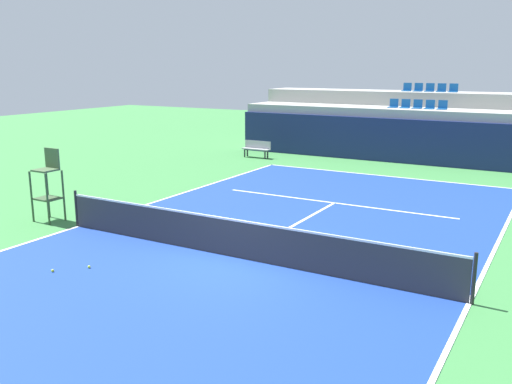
# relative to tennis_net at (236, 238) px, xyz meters

# --- Properties ---
(ground_plane) EXTENTS (80.00, 80.00, 0.00)m
(ground_plane) POSITION_rel_tennis_net_xyz_m (0.00, 0.00, -0.51)
(ground_plane) COLOR #387A3D
(court_surface) EXTENTS (11.00, 24.00, 0.01)m
(court_surface) POSITION_rel_tennis_net_xyz_m (0.00, 0.00, -0.50)
(court_surface) COLOR navy
(court_surface) RESTS_ON ground_plane
(baseline_far) EXTENTS (11.00, 0.10, 0.00)m
(baseline_far) POSITION_rel_tennis_net_xyz_m (0.00, 11.95, -0.50)
(baseline_far) COLOR white
(baseline_far) RESTS_ON court_surface
(sideline_left) EXTENTS (0.10, 24.00, 0.00)m
(sideline_left) POSITION_rel_tennis_net_xyz_m (-5.45, 0.00, -0.50)
(sideline_left) COLOR white
(sideline_left) RESTS_ON court_surface
(sideline_right) EXTENTS (0.10, 24.00, 0.00)m
(sideline_right) POSITION_rel_tennis_net_xyz_m (5.45, 0.00, -0.50)
(sideline_right) COLOR white
(sideline_right) RESTS_ON court_surface
(service_line_far) EXTENTS (8.26, 0.10, 0.00)m
(service_line_far) POSITION_rel_tennis_net_xyz_m (0.00, 6.40, -0.50)
(service_line_far) COLOR white
(service_line_far) RESTS_ON court_surface
(centre_service_line) EXTENTS (0.10, 6.40, 0.00)m
(centre_service_line) POSITION_rel_tennis_net_xyz_m (0.00, 3.20, -0.50)
(centre_service_line) COLOR white
(centre_service_line) RESTS_ON court_surface
(back_wall) EXTENTS (18.05, 0.30, 2.13)m
(back_wall) POSITION_rel_tennis_net_xyz_m (0.00, 15.62, 0.56)
(back_wall) COLOR navy
(back_wall) RESTS_ON ground_plane
(stands_tier_lower) EXTENTS (18.05, 2.40, 2.55)m
(stands_tier_lower) POSITION_rel_tennis_net_xyz_m (0.00, 16.97, 0.77)
(stands_tier_lower) COLOR #9E9E99
(stands_tier_lower) RESTS_ON ground_plane
(stands_tier_upper) EXTENTS (18.05, 2.40, 3.28)m
(stands_tier_upper) POSITION_rel_tennis_net_xyz_m (0.00, 19.37, 1.13)
(stands_tier_upper) COLOR #9E9E99
(stands_tier_upper) RESTS_ON ground_plane
(seating_row_lower) EXTENTS (2.85, 0.44, 0.44)m
(seating_row_lower) POSITION_rel_tennis_net_xyz_m (-0.00, 17.07, 2.16)
(seating_row_lower) COLOR #145193
(seating_row_lower) RESTS_ON stands_tier_lower
(seating_row_upper) EXTENTS (2.85, 0.44, 0.44)m
(seating_row_upper) POSITION_rel_tennis_net_xyz_m (-0.00, 19.47, 2.89)
(seating_row_upper) COLOR #145193
(seating_row_upper) RESTS_ON stands_tier_upper
(tennis_net) EXTENTS (11.08, 0.08, 1.07)m
(tennis_net) POSITION_rel_tennis_net_xyz_m (0.00, 0.00, 0.00)
(tennis_net) COLOR black
(tennis_net) RESTS_ON court_surface
(umpire_chair) EXTENTS (0.76, 0.66, 2.20)m
(umpire_chair) POSITION_rel_tennis_net_xyz_m (-6.70, 0.06, 0.68)
(umpire_chair) COLOR #334C2D
(umpire_chair) RESTS_ON ground_plane
(player_bench) EXTENTS (1.50, 0.40, 0.85)m
(player_bench) POSITION_rel_tennis_net_xyz_m (-7.16, 13.52, -0.00)
(player_bench) COLOR #99999E
(player_bench) RESTS_ON ground_plane
(tennis_ball_1) EXTENTS (0.07, 0.07, 0.07)m
(tennis_ball_1) POSITION_rel_tennis_net_xyz_m (-2.58, -2.34, -0.47)
(tennis_ball_1) COLOR #CCE033
(tennis_ball_1) RESTS_ON court_surface
(tennis_ball_2) EXTENTS (0.07, 0.07, 0.07)m
(tennis_ball_2) POSITION_rel_tennis_net_xyz_m (-3.12, -2.94, -0.47)
(tennis_ball_2) COLOR #CCE033
(tennis_ball_2) RESTS_ON court_surface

